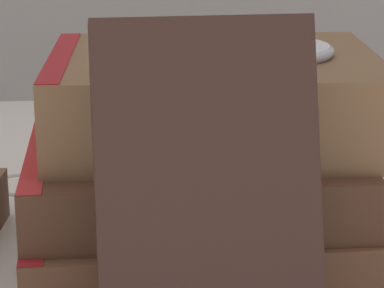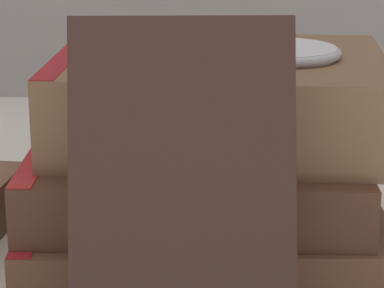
# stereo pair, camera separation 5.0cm
# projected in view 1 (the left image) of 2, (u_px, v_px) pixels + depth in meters

# --- Properties ---
(book_flat_bottom) EXTENTS (0.19, 0.16, 0.03)m
(book_flat_bottom) POSITION_uv_depth(u_px,v_px,m) (191.00, 229.00, 0.51)
(book_flat_bottom) COLOR brown
(book_flat_bottom) RESTS_ON ground_plane
(book_flat_middle) EXTENTS (0.18, 0.15, 0.03)m
(book_flat_middle) POSITION_uv_depth(u_px,v_px,m) (182.00, 176.00, 0.49)
(book_flat_middle) COLOR #4C2D1E
(book_flat_middle) RESTS_ON book_flat_bottom
(book_flat_top) EXTENTS (0.19, 0.15, 0.05)m
(book_flat_top) POSITION_uv_depth(u_px,v_px,m) (204.00, 98.00, 0.50)
(book_flat_top) COLOR brown
(book_flat_top) RESTS_ON book_flat_middle
(book_leaning_front) EXTENTS (0.09, 0.07, 0.15)m
(book_leaning_front) POSITION_uv_depth(u_px,v_px,m) (207.00, 212.00, 0.38)
(book_leaning_front) COLOR #331E19
(book_leaning_front) RESTS_ON ground_plane
(pocket_watch) EXTENTS (0.06, 0.06, 0.01)m
(pocket_watch) POSITION_uv_depth(u_px,v_px,m) (279.00, 50.00, 0.49)
(pocket_watch) COLOR silver
(pocket_watch) RESTS_ON book_flat_top
(reading_glasses) EXTENTS (0.10, 0.07, 0.00)m
(reading_glasses) POSITION_uv_depth(u_px,v_px,m) (55.00, 186.00, 0.62)
(reading_glasses) COLOR #ADADB2
(reading_glasses) RESTS_ON ground_plane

